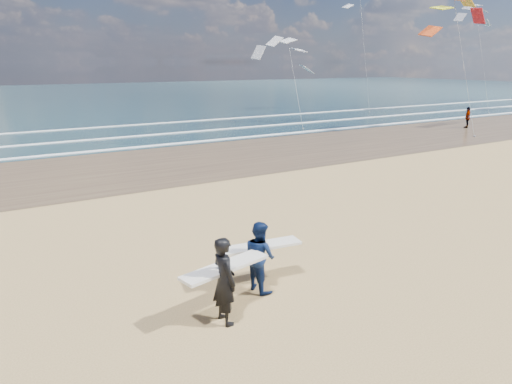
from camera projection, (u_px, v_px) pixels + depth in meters
wet_sand_strip at (368, 138)px, 34.35m from camera, size 220.00×12.00×0.01m
ocean at (147, 95)px, 79.12m from camera, size 220.00×100.00×0.02m
foam_breakers at (291, 123)px, 42.71m from camera, size 220.00×11.70×0.05m
surfer_near at (224, 279)px, 9.84m from camera, size 2.26×1.22×1.99m
surfer_far at (260, 255)px, 11.31m from camera, size 2.25×1.22×1.80m
beachgoer_1 at (468, 118)px, 39.46m from camera, size 1.08×1.02×1.80m
kite_0 at (461, 44)px, 35.56m from camera, size 6.91×4.86×11.75m
kite_1 at (293, 68)px, 40.13m from camera, size 6.42×4.81×8.62m
kite_2 at (481, 49)px, 50.95m from camera, size 5.64×4.72×12.81m
kite_5 at (364, 41)px, 51.82m from camera, size 5.27×4.68×14.86m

